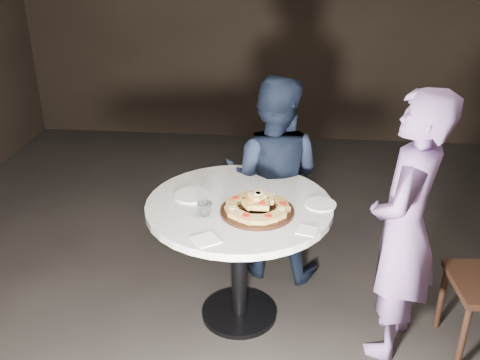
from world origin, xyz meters
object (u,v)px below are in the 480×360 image
object	(u,v)px
focaccia_pile	(258,205)
diner_navy	(273,179)
diner_teal	(404,229)
table	(239,225)
water_glass	(205,209)
chair_far	(274,187)
serving_board	(257,211)

from	to	relation	value
focaccia_pile	diner_navy	xyz separation A→B (m)	(0.06, 0.69, -0.15)
diner_navy	diner_teal	xyz separation A→B (m)	(0.78, -0.75, 0.07)
table	water_glass	xyz separation A→B (m)	(-0.18, -0.18, 0.20)
water_glass	diner_navy	distance (m)	0.85
water_glass	diner_teal	size ratio (longest dim) A/B	0.05
table	diner_navy	distance (m)	0.61
table	diner_teal	distance (m)	0.98
chair_far	diner_navy	bearing A→B (deg)	90.62
chair_far	diner_teal	distance (m)	1.44
diner_navy	diner_teal	size ratio (longest dim) A/B	0.91
diner_teal	serving_board	bearing A→B (deg)	-70.76
chair_far	diner_navy	distance (m)	0.49
water_glass	chair_far	distance (m)	1.29
serving_board	diner_teal	bearing A→B (deg)	-3.78
serving_board	diner_navy	bearing A→B (deg)	84.67
table	water_glass	distance (m)	0.32
table	water_glass	bearing A→B (deg)	-136.46
serving_board	diner_teal	world-z (taller)	diner_teal
table	water_glass	size ratio (longest dim) A/B	15.37
water_glass	diner_navy	world-z (taller)	diner_navy
serving_board	water_glass	world-z (taller)	water_glass
serving_board	diner_navy	size ratio (longest dim) A/B	0.29
table	diner_teal	xyz separation A→B (m)	(0.96, -0.17, 0.13)
focaccia_pile	chair_far	bearing A→B (deg)	86.82
serving_board	water_glass	size ratio (longest dim) A/B	5.05
serving_board	focaccia_pile	xyz separation A→B (m)	(0.00, 0.00, 0.04)
table	serving_board	world-z (taller)	serving_board
diner_navy	focaccia_pile	bearing A→B (deg)	94.53
chair_far	diner_teal	world-z (taller)	diner_teal
serving_board	focaccia_pile	size ratio (longest dim) A/B	1.11
chair_far	serving_board	bearing A→B (deg)	87.21
focaccia_pile	diner_teal	bearing A→B (deg)	-4.01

